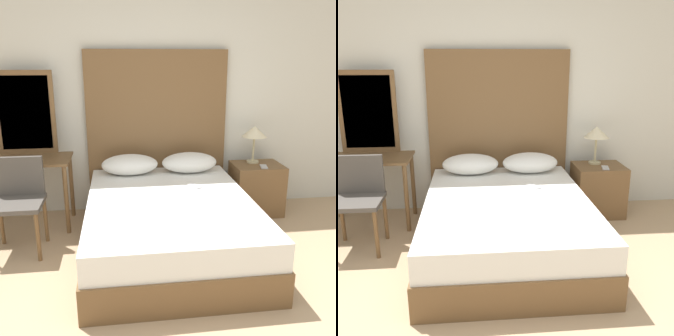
{
  "view_description": "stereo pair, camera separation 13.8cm",
  "coord_description": "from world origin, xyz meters",
  "views": [
    {
      "loc": [
        -0.38,
        -1.67,
        1.7
      ],
      "look_at": [
        0.05,
        1.53,
        0.75
      ],
      "focal_mm": 40.0,
      "sensor_mm": 36.0,
      "label": 1
    },
    {
      "loc": [
        -0.25,
        -1.68,
        1.7
      ],
      "look_at": [
        0.05,
        1.53,
        0.75
      ],
      "focal_mm": 40.0,
      "sensor_mm": 36.0,
      "label": 2
    }
  ],
  "objects": [
    {
      "name": "chair",
      "position": [
        -1.3,
        1.62,
        0.51
      ],
      "size": [
        0.46,
        0.43,
        0.85
      ],
      "color": "#4C4742",
      "rests_on": "ground_plane"
    },
    {
      "name": "nightstand",
      "position": [
        1.14,
        2.16,
        0.28
      ],
      "size": [
        0.54,
        0.43,
        0.57
      ],
      "color": "brown",
      "rests_on": "ground_plane"
    },
    {
      "name": "pillow_right",
      "position": [
        0.37,
        2.2,
        0.61
      ],
      "size": [
        0.6,
        0.35,
        0.22
      ],
      "color": "white",
      "rests_on": "bed"
    },
    {
      "name": "bed",
      "position": [
        0.05,
        1.44,
        0.25
      ],
      "size": [
        1.47,
        1.98,
        0.5
      ],
      "color": "brown",
      "rests_on": "ground_plane"
    },
    {
      "name": "pillow_left",
      "position": [
        -0.28,
        2.2,
        0.61
      ],
      "size": [
        0.6,
        0.35,
        0.22
      ],
      "color": "white",
      "rests_on": "bed"
    },
    {
      "name": "wall_back",
      "position": [
        0.0,
        2.53,
        1.35
      ],
      "size": [
        10.0,
        0.06,
        2.7
      ],
      "color": "silver",
      "rests_on": "ground_plane"
    },
    {
      "name": "table_lamp",
      "position": [
        1.11,
        2.24,
        0.91
      ],
      "size": [
        0.27,
        0.27,
        0.42
      ],
      "color": "tan",
      "rests_on": "nightstand"
    },
    {
      "name": "phone_on_nightstand",
      "position": [
        1.16,
        2.05,
        0.57
      ],
      "size": [
        0.1,
        0.16,
        0.01
      ],
      "color": "#B7B7BC",
      "rests_on": "nightstand"
    },
    {
      "name": "vanity_desk",
      "position": [
        -1.33,
        2.11,
        0.6
      ],
      "size": [
        0.9,
        0.52,
        0.73
      ],
      "color": "brown",
      "rests_on": "ground_plane"
    },
    {
      "name": "vanity_mirror",
      "position": [
        -1.33,
        2.34,
        1.16
      ],
      "size": [
        0.6,
        0.03,
        0.86
      ],
      "color": "brown",
      "rests_on": "vanity_desk"
    },
    {
      "name": "headboard",
      "position": [
        0.05,
        2.45,
        0.9
      ],
      "size": [
        1.55,
        0.05,
        1.79
      ],
      "color": "brown",
      "rests_on": "ground_plane"
    },
    {
      "name": "phone_on_bed",
      "position": [
        0.33,
        1.7,
        0.5
      ],
      "size": [
        0.13,
        0.17,
        0.01
      ],
      "color": "#B7B7BC",
      "rests_on": "bed"
    }
  ]
}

